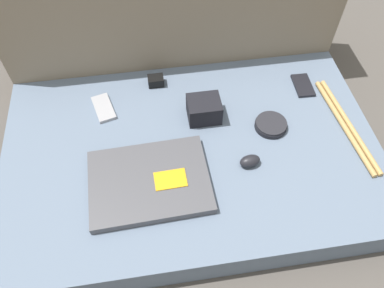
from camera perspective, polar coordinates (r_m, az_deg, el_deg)
The scene contains 11 objects.
ground_plane at distance 1.24m, azimuth 0.00°, elevation -3.53°, with size 8.00×8.00×0.00m, color #4C4742.
couch_seat at distance 1.19m, azimuth 0.00°, elevation -2.12°, with size 1.16×0.73×0.11m.
couch_backrest at distance 1.38m, azimuth -3.06°, elevation 18.54°, with size 1.16×0.20×0.49m.
laptop at distance 1.07m, azimuth -6.49°, elevation -5.69°, with size 0.35×0.26×0.03m.
computer_mouse at distance 1.11m, azimuth 8.81°, elevation -2.58°, with size 0.07×0.05×0.03m.
speaker_puck at distance 1.22m, azimuth 11.94°, elevation 2.88°, with size 0.10×0.10×0.02m.
phone_silver at distance 1.28m, azimuth -13.32°, elevation 5.38°, with size 0.08×0.13×0.01m.
phone_black at distance 1.37m, azimuth 16.55°, elevation 8.56°, with size 0.06×0.11×0.01m.
camera_pouch at distance 1.20m, azimuth 1.84°, elevation 5.33°, with size 0.10×0.09×0.07m.
charger_brick at distance 1.32m, azimuth -5.53°, elevation 9.57°, with size 0.05×0.04×0.03m.
drumstick_pair at distance 1.29m, azimuth 22.45°, elevation 2.72°, with size 0.07×0.39×0.02m.
Camera 1 is at (-0.10, -0.66, 1.04)m, focal length 35.00 mm.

